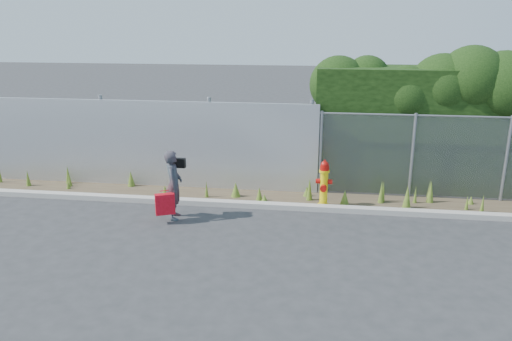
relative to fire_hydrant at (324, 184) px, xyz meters
name	(u,v)px	position (x,y,z in m)	size (l,w,h in m)	color
ground	(261,241)	(-1.16, -2.05, -0.54)	(80.00, 80.00, 0.00)	#313133
curb	(271,206)	(-1.16, -0.25, -0.48)	(16.00, 0.22, 0.12)	#AFA89E
weed_strip	(290,195)	(-0.78, 0.37, -0.43)	(16.00, 1.30, 0.55)	#4B3C2B
corrugated_fence	(149,144)	(-4.41, 0.96, 0.56)	(8.50, 0.21, 2.30)	#B7B9BF
chainlink_fence	(459,157)	(3.09, 0.95, 0.49)	(6.50, 0.07, 2.05)	gray
hedge	(471,108)	(3.50, 1.93, 1.50)	(7.50, 2.01, 3.84)	black
fire_hydrant	(324,184)	(0.00, 0.00, 0.00)	(0.37, 0.33, 1.11)	yellow
woman	(174,185)	(-3.16, -1.11, 0.21)	(0.55, 0.36, 1.50)	#0F5660
red_tote_bag	(165,204)	(-3.27, -1.41, -0.12)	(0.40, 0.15, 0.52)	#B60A12
black_shoulder_bag	(179,163)	(-3.07, -0.92, 0.64)	(0.27, 0.11, 0.20)	black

